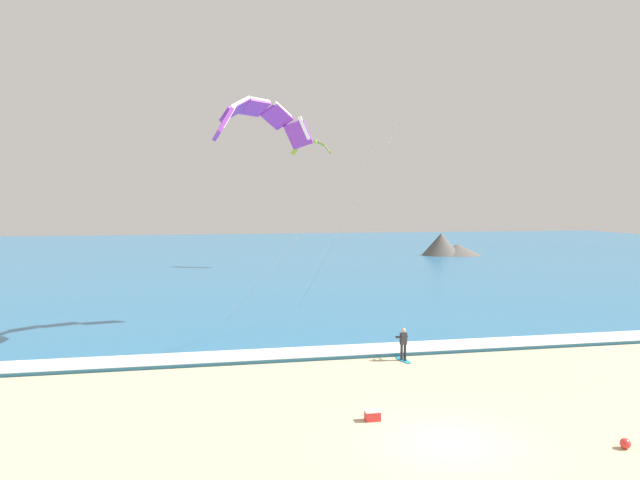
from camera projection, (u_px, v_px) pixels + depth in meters
The scene contains 10 objects.
ground_plane at pixel (449, 442), 19.51m from camera, with size 200.00×200.00×0.00m, color #C6B78E.
sea at pixel (260, 255), 88.84m from camera, with size 200.00×120.00×0.20m, color teal.
surf_foam at pixel (359, 349), 31.04m from camera, with size 200.00×2.16×0.04m, color white.
surfboard at pixel (403, 360), 29.66m from camera, with size 0.70×1.46×0.09m.
kitesurfer at pixel (403, 342), 29.62m from camera, with size 0.59×0.58×1.69m.
kite_primary at pixel (260, 118), 35.68m from camera, with size 9.60×10.36×13.37m.
kite_distant at pixel (311, 145), 70.81m from camera, with size 4.89×2.85×1.84m.
headland_right at pixel (449, 247), 87.74m from camera, with size 9.77×8.07×3.55m.
cooler_box at pixel (373, 415), 21.46m from camera, with size 0.58×0.38×0.40m.
beach_ball at pixel (625, 443), 19.00m from camera, with size 0.35×0.35×0.35m, color red.
Camera 1 is at (-7.95, -17.84, 8.09)m, focal length 32.36 mm.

